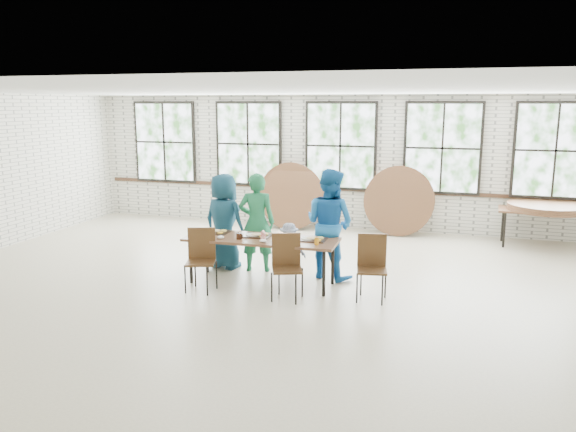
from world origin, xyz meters
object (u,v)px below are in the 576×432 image
object	(u,v)px
dining_table	(261,241)
chair_near_right	(287,261)
storage_table	(547,213)
chair_near_left	(201,254)

from	to	relation	value
dining_table	chair_near_right	world-z (taller)	chair_near_right
chair_near_right	storage_table	size ratio (longest dim) A/B	0.52
dining_table	storage_table	distance (m)	5.99
chair_near_left	chair_near_right	distance (m)	1.36
storage_table	chair_near_left	bearing A→B (deg)	-138.02
chair_near_right	storage_table	distance (m)	5.92
dining_table	storage_table	xyz separation A→B (m)	(4.61, 3.83, -0.00)
dining_table	storage_table	bearing A→B (deg)	38.55
chair_near_right	dining_table	bearing A→B (deg)	117.11
dining_table	chair_near_left	world-z (taller)	chair_near_left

